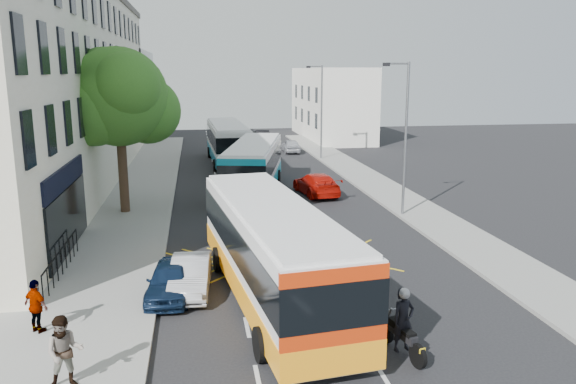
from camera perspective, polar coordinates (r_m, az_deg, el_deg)
name	(u,v)px	position (r m, az deg, el deg)	size (l,w,h in m)	color
ground	(348,320)	(18.24, 6.14, -12.80)	(120.00, 120.00, 0.00)	black
pavement_left	(126,212)	(32.07, -16.17, -2.01)	(5.00, 70.00, 0.15)	gray
pavement_right	(403,202)	(34.03, 11.64, -0.97)	(3.00, 70.00, 0.15)	gray
terrace_main	(52,85)	(41.49, -22.89, 9.99)	(8.30, 45.00, 13.50)	beige
terrace_far	(115,94)	(71.58, -17.19, 9.53)	(8.00, 20.00, 10.00)	silver
building_right	(331,103)	(65.87, 4.36, 8.97)	(6.00, 18.00, 8.00)	silver
street_tree	(118,98)	(31.15, -16.88, 9.13)	(6.30, 5.70, 8.80)	#382619
lamp_near	(404,131)	(30.05, 11.71, 6.10)	(1.45, 0.15, 8.00)	slate
lamp_far	(320,107)	(49.18, 3.31, 8.62)	(1.45, 0.15, 8.00)	slate
railings	(62,260)	(22.90, -22.01, -6.42)	(0.08, 5.60, 1.14)	black
bus_near	(272,250)	(19.02, -1.59, -5.93)	(4.15, 12.18, 3.36)	silver
bus_mid	(254,166)	(35.93, -3.48, 2.61)	(5.13, 11.82, 3.24)	silver
bus_far	(228,142)	(47.89, -6.16, 5.06)	(3.29, 12.10, 3.38)	silver
motorbike	(403,324)	(16.05, 11.56, -12.98)	(0.82, 2.18, 1.97)	black
parked_car_blue	(170,280)	(20.03, -11.89, -8.73)	(1.46, 3.63, 1.24)	#0D1D37
parked_car_silver	(191,275)	(20.33, -9.86, -8.32)	(1.31, 3.77, 1.24)	#ACADB4
red_hatchback	(316,184)	(35.44, 2.90, 0.81)	(1.94, 4.76, 1.38)	red
distant_car_grey	(250,141)	(57.50, -3.87, 5.21)	(2.31, 5.01, 1.39)	#393C40
distant_car_silver	(291,146)	(53.98, 0.31, 4.71)	(1.50, 3.74, 1.27)	#B4B6BC
distant_car_dark	(262,135)	(62.42, -2.71, 5.76)	(1.43, 4.11, 1.35)	black
pedestrian_near	(65,352)	(15.00, -21.75, -14.89)	(0.90, 0.70, 1.85)	gray
pedestrian_far	(36,306)	(18.26, -24.21, -10.53)	(0.95, 0.40, 1.62)	gray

